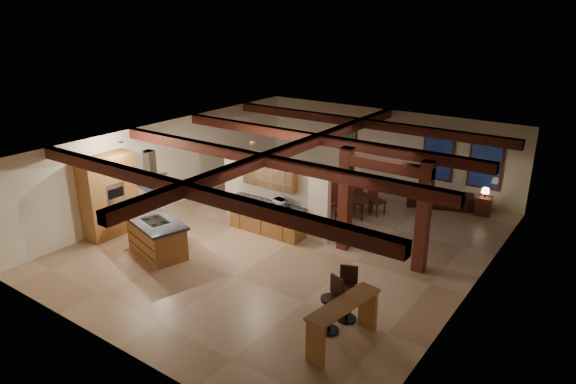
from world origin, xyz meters
name	(u,v)px	position (x,y,z in m)	size (l,w,h in m)	color
ground	(292,242)	(0.00, 0.00, 0.00)	(12.00, 12.00, 0.00)	tan
room_walls	(292,183)	(0.00, 0.00, 1.78)	(12.00, 12.00, 12.00)	white
ceiling_beams	(293,149)	(0.00, 0.00, 2.76)	(10.00, 12.00, 0.28)	#441A11
timber_posts	(383,197)	(2.50, 0.50, 1.76)	(2.50, 0.30, 2.90)	#441A11
partition_wall	(274,194)	(-1.00, 0.50, 1.10)	(3.80, 0.18, 2.20)	white
pantry_cabinet	(109,196)	(-4.67, -2.60, 1.20)	(0.67, 1.60, 2.40)	#905F2E
back_counter	(267,217)	(-1.00, 0.11, 0.48)	(2.50, 0.66, 0.94)	#905F2E
upper_display_cabinet	(270,172)	(-1.00, 0.31, 1.85)	(1.80, 0.36, 0.95)	#905F2E
range_hood	(152,192)	(-2.59, -2.72, 1.78)	(1.10, 1.10, 1.40)	silver
back_windows	(461,160)	(2.80, 5.93, 1.50)	(2.70, 0.07, 1.70)	#441A11
framed_art	(349,137)	(-1.50, 5.94, 1.70)	(0.65, 0.05, 0.85)	#441A11
recessed_cans	(173,146)	(-2.53, -1.93, 2.87)	(3.16, 2.46, 0.03)	silver
kitchen_island	(157,237)	(-2.59, -2.72, 0.49)	(2.17, 1.55, 0.98)	#905F2E
dining_table	(346,204)	(0.15, 2.84, 0.29)	(1.63, 0.91, 0.57)	#39190E
sofa	(440,197)	(2.46, 5.19, 0.31)	(2.16, 0.84, 0.63)	black
microwave	(280,203)	(-0.51, 0.11, 1.05)	(0.40, 0.27, 0.22)	silver
bar_counter	(343,317)	(3.56, -3.35, 0.65)	(0.73, 1.89, 0.97)	#905F2E
side_table	(483,206)	(3.86, 5.29, 0.30)	(0.47, 0.47, 0.59)	#441A11
table_lamp	(486,191)	(3.86, 5.29, 0.81)	(0.27, 0.27, 0.31)	black
bar_stool_a	(348,294)	(3.18, -2.48, 0.61)	(0.45, 0.46, 1.21)	black
bar_stool_b	(331,305)	(3.11, -3.06, 0.62)	(0.45, 0.46, 1.21)	black
bar_stool_c	(344,291)	(3.01, -2.35, 0.56)	(0.38, 0.39, 1.10)	black
dining_chairs	(346,195)	(0.15, 2.84, 0.62)	(2.36, 2.36, 1.21)	#441A11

